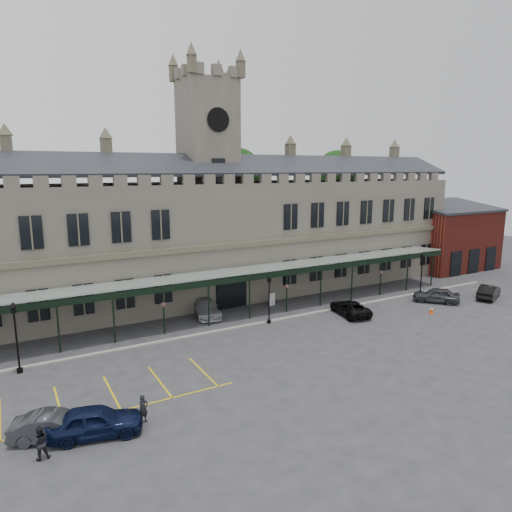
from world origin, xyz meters
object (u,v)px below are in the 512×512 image
clock_tower (208,172)px  car_left_b (55,426)px  car_taxi (206,307)px  person_b (40,443)px  car_right_a (436,295)px  car_left_a (95,421)px  lamp_post_mid (269,295)px  person_a (143,409)px  lamp_post_right (422,269)px  traffic_cone (431,310)px  lamp_post_left (16,331)px  sign_board (272,300)px  car_right_b (489,292)px  car_van (350,308)px  station_building (210,236)px

clock_tower → car_left_b: size_ratio=5.78×
car_taxi → person_b: size_ratio=3.09×
car_taxi → car_right_a: bearing=-7.8°
car_left_a → person_b: 2.72m
lamp_post_mid → person_a: 17.63m
lamp_post_right → person_b: lamp_post_right is taller
lamp_post_mid → car_left_a: bearing=-147.6°
traffic_cone → car_left_b: bearing=-172.0°
clock_tower → person_a: size_ratio=15.79×
clock_tower → lamp_post_left: size_ratio=5.04×
lamp_post_left → traffic_cone: size_ratio=7.27×
lamp_post_mid → car_taxi: (-4.00, 4.77, -1.87)m
car_taxi → clock_tower: bearing=73.7°
car_right_a → car_taxi: bearing=-61.5°
sign_board → car_left_b: (-21.31, -14.10, 0.08)m
car_right_a → car_right_b: car_right_a is taller
clock_tower → car_van: bearing=-55.0°
lamp_post_mid → car_right_a: (18.12, -2.86, -1.86)m
traffic_cone → car_right_b: bearing=3.5°
car_taxi → car_van: size_ratio=1.07×
station_building → car_van: size_ratio=12.42×
station_building → traffic_cone: size_ratio=88.55×
lamp_post_left → sign_board: bearing=11.7°
station_building → car_left_a: station_building is taller
car_van → lamp_post_right: bearing=-160.4°
sign_board → person_a: person_a is taller
clock_tower → station_building: bearing=-90.0°
lamp_post_right → car_left_b: 39.12m
lamp_post_left → lamp_post_right: size_ratio=1.07×
sign_board → person_a: size_ratio=0.82×
car_left_b → person_a: (4.30, -0.65, 0.08)m
person_a → car_left_b: bearing=150.8°
sign_board → person_a: bearing=-151.7°
clock_tower → traffic_cone: 25.69m
lamp_post_left → lamp_post_right: bearing=0.9°
lamp_post_right → sign_board: lamp_post_right is taller
lamp_post_left → car_left_b: 9.76m
lamp_post_right → car_taxi: 23.90m
sign_board → person_a: 22.51m
lamp_post_left → car_taxi: lamp_post_left is taller
traffic_cone → car_right_a: (3.41, 2.30, 0.43)m
clock_tower → car_right_a: size_ratio=5.56×
car_right_b → person_b: 43.80m
station_building → lamp_post_right: bearing=-27.3°
car_van → car_left_a: bearing=30.4°
traffic_cone → person_a: size_ratio=0.43×
lamp_post_right → sign_board: 17.08m
clock_tower → lamp_post_mid: clock_tower is taller
station_building → sign_board: station_building is taller
traffic_cone → car_right_a: bearing=34.0°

